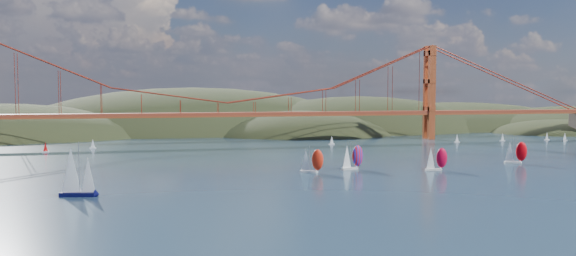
# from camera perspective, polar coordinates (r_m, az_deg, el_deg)

# --- Properties ---
(ground) EXTENTS (1200.00, 1200.00, 0.00)m
(ground) POSITION_cam_1_polar(r_m,az_deg,el_deg) (132.45, 3.94, -8.52)
(ground) COLOR black
(ground) RESTS_ON ground
(headlands) EXTENTS (725.00, 225.00, 96.00)m
(headlands) POSITION_cam_1_polar(r_m,az_deg,el_deg) (412.40, -1.71, -1.93)
(headlands) COLOR black
(headlands) RESTS_ON ground
(bridge) EXTENTS (552.00, 12.00, 55.00)m
(bridge) POSITION_cam_1_polar(r_m,az_deg,el_deg) (305.75, -6.54, 4.47)
(bridge) COLOR maroon
(bridge) RESTS_ON ground
(sloop_navy) EXTENTS (9.89, 6.47, 14.72)m
(sloop_navy) POSITION_cam_1_polar(r_m,az_deg,el_deg) (160.67, -20.73, -4.24)
(sloop_navy) COLOR black
(sloop_navy) RESTS_ON ground
(racer_0) EXTENTS (8.28, 6.15, 9.33)m
(racer_0) POSITION_cam_1_polar(r_m,az_deg,el_deg) (194.20, 2.38, -3.28)
(racer_0) COLOR white
(racer_0) RESTS_ON ground
(racer_1) EXTENTS (8.06, 3.49, 9.16)m
(racer_1) POSITION_cam_1_polar(r_m,az_deg,el_deg) (206.49, 14.80, -3.01)
(racer_1) COLOR silver
(racer_1) RESTS_ON ground
(racer_2) EXTENTS (8.60, 5.98, 9.63)m
(racer_2) POSITION_cam_1_polar(r_m,az_deg,el_deg) (236.88, 22.09, -2.25)
(racer_2) COLOR white
(racer_2) RESTS_ON ground
(racer_rwb) EXTENTS (8.81, 4.62, 9.88)m
(racer_rwb) POSITION_cam_1_polar(r_m,az_deg,el_deg) (203.38, 6.53, -2.91)
(racer_rwb) COLOR silver
(racer_rwb) RESTS_ON ground
(distant_boat_2) EXTENTS (3.00, 2.00, 4.70)m
(distant_boat_2) POSITION_cam_1_polar(r_m,az_deg,el_deg) (282.90, -23.42, -1.79)
(distant_boat_2) COLOR silver
(distant_boat_2) RESTS_ON ground
(distant_boat_3) EXTENTS (3.00, 2.00, 4.70)m
(distant_boat_3) POSITION_cam_1_polar(r_m,az_deg,el_deg) (292.44, -19.21, -1.52)
(distant_boat_3) COLOR silver
(distant_boat_3) RESTS_ON ground
(distant_boat_4) EXTENTS (3.00, 2.00, 4.70)m
(distant_boat_4) POSITION_cam_1_polar(r_m,az_deg,el_deg) (322.75, 16.80, -1.00)
(distant_boat_4) COLOR silver
(distant_boat_4) RESTS_ON ground
(distant_boat_5) EXTENTS (3.00, 2.00, 4.70)m
(distant_boat_5) POSITION_cam_1_polar(r_m,az_deg,el_deg) (340.51, 20.97, -0.85)
(distant_boat_5) COLOR silver
(distant_boat_5) RESTS_ON ground
(distant_boat_6) EXTENTS (3.00, 2.00, 4.70)m
(distant_boat_6) POSITION_cam_1_polar(r_m,az_deg,el_deg) (357.21, 24.81, -0.75)
(distant_boat_6) COLOR silver
(distant_boat_6) RESTS_ON ground
(distant_boat_7) EXTENTS (3.00, 2.00, 4.70)m
(distant_boat_7) POSITION_cam_1_polar(r_m,az_deg,el_deg) (358.82, 26.30, -0.77)
(distant_boat_7) COLOR silver
(distant_boat_7) RESTS_ON ground
(distant_boat_8) EXTENTS (3.00, 2.00, 4.70)m
(distant_boat_8) POSITION_cam_1_polar(r_m,az_deg,el_deg) (297.93, 4.46, -1.24)
(distant_boat_8) COLOR silver
(distant_boat_8) RESTS_ON ground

